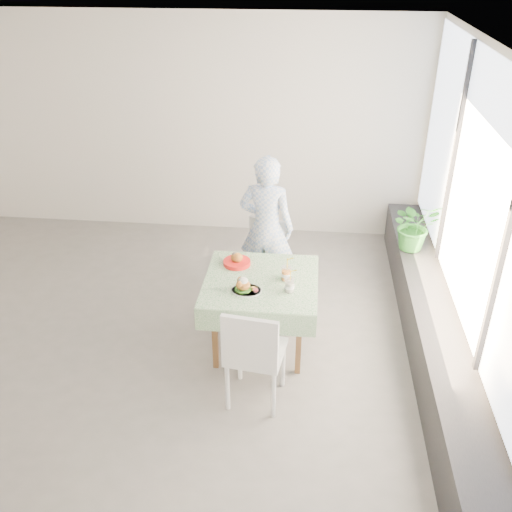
# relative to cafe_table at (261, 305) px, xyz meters

# --- Properties ---
(floor) EXTENTS (6.00, 6.00, 0.00)m
(floor) POSITION_rel_cafe_table_xyz_m (-1.17, 0.06, -0.46)
(floor) COLOR #625F5D
(floor) RESTS_ON ground
(ceiling) EXTENTS (6.00, 6.00, 0.00)m
(ceiling) POSITION_rel_cafe_table_xyz_m (-1.17, 0.06, 2.34)
(ceiling) COLOR white
(ceiling) RESTS_ON ground
(wall_back) EXTENTS (6.00, 0.02, 2.80)m
(wall_back) POSITION_rel_cafe_table_xyz_m (-1.17, 2.56, 0.94)
(wall_back) COLOR silver
(wall_back) RESTS_ON ground
(wall_right) EXTENTS (0.02, 5.00, 2.80)m
(wall_right) POSITION_rel_cafe_table_xyz_m (1.83, 0.06, 0.94)
(wall_right) COLOR silver
(wall_right) RESTS_ON ground
(window_pane) EXTENTS (0.01, 4.80, 2.18)m
(window_pane) POSITION_rel_cafe_table_xyz_m (1.80, 0.06, 1.19)
(window_pane) COLOR #D1E0F9
(window_pane) RESTS_ON ground
(window_ledge) EXTENTS (0.40, 4.80, 0.50)m
(window_ledge) POSITION_rel_cafe_table_xyz_m (1.63, 0.06, -0.21)
(window_ledge) COLOR black
(window_ledge) RESTS_ON ground
(cafe_table) EXTENTS (1.04, 1.04, 0.74)m
(cafe_table) POSITION_rel_cafe_table_xyz_m (0.00, 0.00, 0.00)
(cafe_table) COLOR brown
(cafe_table) RESTS_ON ground
(chair_far) EXTENTS (0.52, 0.52, 0.88)m
(chair_far) POSITION_rel_cafe_table_xyz_m (-0.08, 0.86, -0.19)
(chair_far) COLOR white
(chair_far) RESTS_ON ground
(chair_near) EXTENTS (0.52, 0.52, 0.97)m
(chair_near) POSITION_rel_cafe_table_xyz_m (0.03, -0.76, -0.16)
(chair_near) COLOR white
(chair_near) RESTS_ON ground
(diner) EXTENTS (0.64, 0.47, 1.62)m
(diner) POSITION_rel_cafe_table_xyz_m (-0.03, 0.95, 0.35)
(diner) COLOR #8CAEE1
(diner) RESTS_ON ground
(main_dish) EXTENTS (0.27, 0.27, 0.14)m
(main_dish) POSITION_rel_cafe_table_xyz_m (-0.12, -0.21, 0.33)
(main_dish) COLOR white
(main_dish) RESTS_ON cafe_table
(juice_cup_orange) EXTENTS (0.10, 0.10, 0.27)m
(juice_cup_orange) POSITION_rel_cafe_table_xyz_m (0.23, 0.03, 0.34)
(juice_cup_orange) COLOR white
(juice_cup_orange) RESTS_ON cafe_table
(juice_cup_lemonade) EXTENTS (0.09, 0.09, 0.26)m
(juice_cup_lemonade) POSITION_rel_cafe_table_xyz_m (0.27, -0.16, 0.34)
(juice_cup_lemonade) COLOR white
(juice_cup_lemonade) RESTS_ON cafe_table
(second_dish) EXTENTS (0.26, 0.26, 0.13)m
(second_dish) POSITION_rel_cafe_table_xyz_m (-0.26, 0.26, 0.32)
(second_dish) COLOR red
(second_dish) RESTS_ON cafe_table
(potted_plant) EXTENTS (0.60, 0.56, 0.56)m
(potted_plant) POSITION_rel_cafe_table_xyz_m (1.56, 1.25, 0.32)
(potted_plant) COLOR #286E24
(potted_plant) RESTS_ON window_ledge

